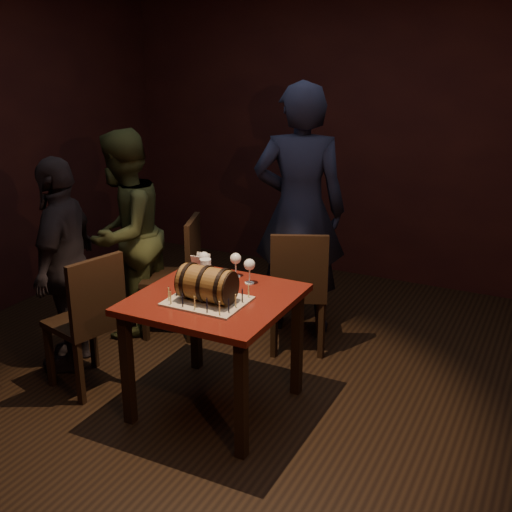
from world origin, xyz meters
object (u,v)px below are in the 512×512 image
at_px(pint_of_ale, 206,271).
at_px(person_left_rear, 124,234).
at_px(chair_left_rear, 181,270).
at_px(person_back, 300,211).
at_px(wine_glass_mid, 236,260).
at_px(chair_left_front, 90,316).
at_px(pub_table, 215,313).
at_px(chair_back, 298,286).
at_px(wine_glass_left, 204,258).
at_px(barrel_cake, 207,284).
at_px(person_left_front, 65,265).
at_px(wine_glass_right, 250,266).

distance_m(pint_of_ale, person_left_rear, 1.12).
xyz_separation_m(pint_of_ale, chair_left_rear, (-0.61, 0.63, -0.30)).
bearing_deg(chair_left_rear, person_back, 33.20).
xyz_separation_m(wine_glass_mid, chair_left_rear, (-0.74, 0.47, -0.34)).
height_order(wine_glass_mid, chair_left_front, chair_left_front).
distance_m(pub_table, person_left_rear, 1.36).
bearing_deg(chair_back, pint_of_ale, -113.75).
xyz_separation_m(wine_glass_left, chair_left_rear, (-0.54, 0.54, -0.35)).
bearing_deg(barrel_cake, wine_glass_left, 123.25).
distance_m(barrel_cake, chair_back, 1.08).
height_order(pint_of_ale, chair_left_rear, chair_left_rear).
distance_m(barrel_cake, person_left_front, 1.22).
relative_size(wine_glass_right, chair_left_rear, 0.17).
bearing_deg(chair_back, barrel_cake, -98.22).
bearing_deg(chair_back, person_back, 113.11).
xyz_separation_m(wine_glass_mid, chair_left_front, (-0.78, -0.51, -0.34)).
bearing_deg(chair_left_rear, pint_of_ale, -46.05).
bearing_deg(pub_table, person_left_front, 178.07).
bearing_deg(chair_back, pub_table, -99.66).
bearing_deg(pub_table, chair_back, 80.34).
relative_size(barrel_cake, wine_glass_right, 2.30).
bearing_deg(wine_glass_mid, barrel_cake, -83.61).
distance_m(pint_of_ale, chair_back, 0.86).
bearing_deg(barrel_cake, wine_glass_right, 77.68).
height_order(chair_back, person_left_rear, person_left_rear).
bearing_deg(wine_glass_right, wine_glass_mid, 154.62).
distance_m(pint_of_ale, chair_left_front, 0.80).
bearing_deg(barrel_cake, person_left_front, 173.52).
bearing_deg(person_back, wine_glass_left, 58.35).
bearing_deg(chair_left_rear, person_left_rear, -160.51).
height_order(barrel_cake, pint_of_ale, barrel_cake).
height_order(pint_of_ale, chair_left_front, chair_left_front).
bearing_deg(person_left_front, wine_glass_mid, 83.16).
distance_m(pub_table, wine_glass_left, 0.42).
relative_size(wine_glass_right, person_left_rear, 0.10).
distance_m(wine_glass_right, pint_of_ale, 0.28).
xyz_separation_m(pub_table, chair_left_rear, (-0.77, 0.81, -0.12)).
height_order(wine_glass_mid, pint_of_ale, wine_glass_mid).
bearing_deg(person_left_front, person_left_rear, 157.17).
bearing_deg(chair_left_rear, wine_glass_right, -31.61).
height_order(wine_glass_right, chair_back, chair_back).
xyz_separation_m(person_back, person_left_front, (-1.18, -1.27, -0.22)).
height_order(wine_glass_left, pint_of_ale, wine_glass_left).
relative_size(pub_table, barrel_cake, 2.43).
relative_size(wine_glass_left, chair_left_front, 0.17).
height_order(wine_glass_mid, chair_back, chair_back).
distance_m(wine_glass_left, person_left_front, 1.00).
bearing_deg(pub_table, wine_glass_right, 71.82).
xyz_separation_m(barrel_cake, person_left_front, (-1.21, 0.14, -0.12)).
bearing_deg(pint_of_ale, person_left_rear, 154.33).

